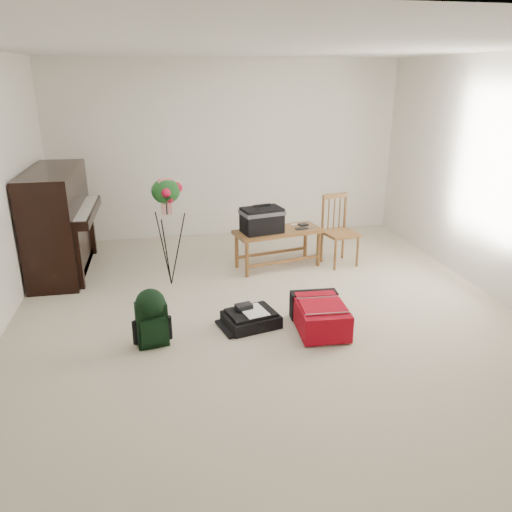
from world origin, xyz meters
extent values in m
cube|color=beige|center=(0.00, 0.00, 0.00)|extent=(5.00, 5.50, 0.01)
cube|color=white|center=(0.00, 0.00, 2.50)|extent=(5.00, 5.50, 0.01)
cube|color=white|center=(0.00, 2.75, 1.25)|extent=(5.00, 0.04, 2.50)
cube|color=white|center=(2.50, 0.00, 1.25)|extent=(0.04, 5.50, 2.50)
cube|color=black|center=(-2.20, 1.60, 0.62)|extent=(0.55, 1.50, 1.25)
cube|color=black|center=(-1.90, 1.60, 0.73)|extent=(0.28, 1.30, 0.10)
cube|color=white|center=(-1.90, 1.60, 0.78)|extent=(0.22, 1.20, 0.02)
cube|color=black|center=(-2.15, 1.60, 0.05)|extent=(0.45, 1.30, 0.10)
cube|color=brown|center=(0.41, 1.25, 0.46)|extent=(1.14, 0.65, 0.04)
cylinder|color=brown|center=(-0.07, 1.08, 0.22)|extent=(0.05, 0.05, 0.44)
cylinder|color=brown|center=(-0.07, 1.42, 0.22)|extent=(0.05, 0.05, 0.44)
cylinder|color=brown|center=(0.89, 1.08, 0.22)|extent=(0.05, 0.05, 0.44)
cylinder|color=brown|center=(0.89, 1.42, 0.22)|extent=(0.05, 0.05, 0.44)
cube|color=brown|center=(1.20, 1.20, 0.41)|extent=(0.46, 0.46, 0.04)
cylinder|color=brown|center=(1.03, 1.03, 0.19)|extent=(0.03, 0.03, 0.39)
cylinder|color=brown|center=(1.03, 1.36, 0.19)|extent=(0.03, 0.03, 0.39)
cylinder|color=brown|center=(1.36, 1.03, 0.19)|extent=(0.03, 0.03, 0.39)
cylinder|color=brown|center=(1.36, 1.36, 0.19)|extent=(0.03, 0.03, 0.39)
cube|color=brown|center=(1.20, 1.36, 0.85)|extent=(0.34, 0.11, 0.05)
cylinder|color=brown|center=(1.03, 1.36, 0.63)|extent=(0.03, 0.03, 0.47)
cylinder|color=brown|center=(1.36, 1.36, 0.63)|extent=(0.03, 0.03, 0.47)
cube|color=red|center=(0.43, -0.44, 0.14)|extent=(0.47, 0.67, 0.25)
cube|color=black|center=(0.43, -0.19, 0.14)|extent=(0.46, 0.17, 0.27)
cube|color=red|center=(0.43, -0.49, 0.28)|extent=(0.41, 0.39, 0.02)
cube|color=silver|center=(0.43, -0.67, 0.28)|extent=(0.41, 0.03, 0.01)
cube|color=black|center=(-0.19, -0.23, 0.06)|extent=(0.57, 0.50, 0.12)
cube|color=black|center=(-0.19, -0.23, 0.13)|extent=(0.50, 0.43, 0.03)
cube|color=white|center=(-0.17, -0.25, 0.16)|extent=(0.28, 0.34, 0.01)
cube|color=black|center=(-0.24, -0.17, 0.18)|extent=(0.18, 0.13, 0.05)
cube|color=black|center=(-1.12, -0.43, 0.20)|extent=(0.29, 0.20, 0.40)
cube|color=black|center=(-1.12, -0.52, 0.18)|extent=(0.22, 0.08, 0.23)
sphere|color=black|center=(-1.12, -0.43, 0.40)|extent=(0.26, 0.26, 0.26)
cube|color=black|center=(-1.18, -0.34, 0.20)|extent=(0.04, 0.03, 0.36)
cube|color=black|center=(-1.06, -0.34, 0.20)|extent=(0.04, 0.03, 0.36)
cylinder|color=black|center=(-0.92, 0.94, 0.99)|extent=(0.01, 0.01, 0.33)
ellipsoid|color=#1A551E|center=(-0.92, 0.94, 1.09)|extent=(0.31, 0.22, 0.29)
cube|color=red|center=(-0.92, 0.91, 1.19)|extent=(0.16, 0.07, 0.09)
camera|label=1|loc=(-0.95, -4.45, 2.27)|focal=35.00mm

